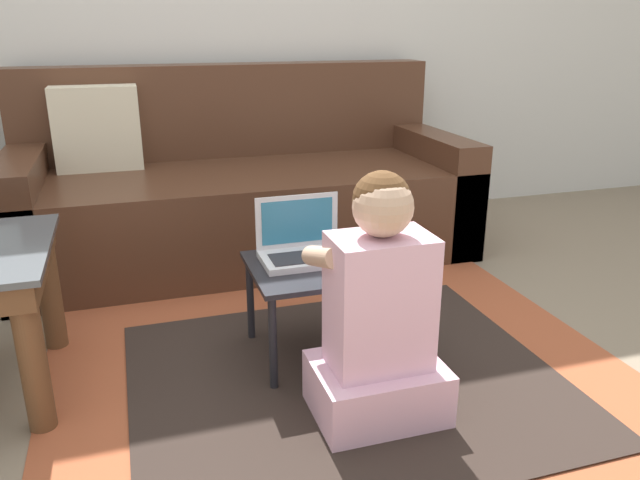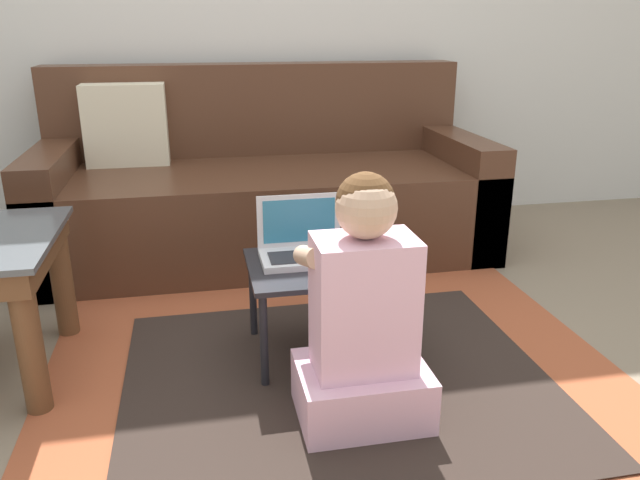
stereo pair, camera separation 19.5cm
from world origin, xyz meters
TOP-DOWN VIEW (x-y plane):
  - ground_plane at (0.00, 0.00)m, footprint 16.00×16.00m
  - area_rug at (0.02, 0.05)m, footprint 1.74×1.50m
  - couch at (-0.06, 1.28)m, footprint 1.98×0.86m
  - laptop_desk at (0.02, 0.23)m, footprint 0.48×0.37m
  - laptop at (-0.04, 0.28)m, footprint 0.27×0.18m
  - computer_mouse at (0.14, 0.23)m, footprint 0.06×0.11m
  - person_seated at (0.04, -0.13)m, footprint 0.34×0.35m

SIDE VIEW (x-z plane):
  - ground_plane at x=0.00m, z-range 0.00..0.00m
  - area_rug at x=0.02m, z-range 0.00..0.01m
  - laptop_desk at x=0.02m, z-range 0.12..0.43m
  - couch at x=-0.06m, z-range -0.13..0.70m
  - person_seated at x=0.04m, z-range -0.05..0.63m
  - computer_mouse at x=0.14m, z-range 0.31..0.35m
  - laptop at x=-0.04m, z-range 0.25..0.44m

